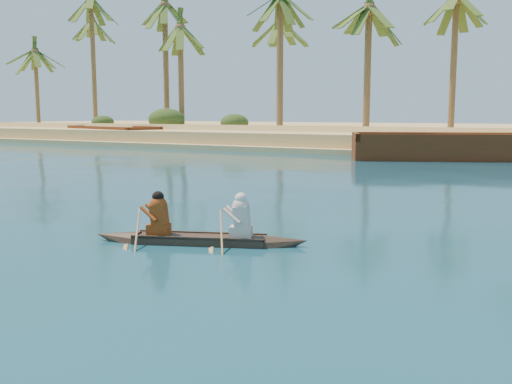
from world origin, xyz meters
The scene contains 7 objects.
ground centered at (0.00, 0.00, 0.00)m, with size 160.00×160.00×0.00m, color #0B304A.
sandy_embankment centered at (0.00, 46.89, 0.53)m, with size 150.00×51.00×1.50m.
palm_grove centered at (0.00, 35.00, 8.00)m, with size 110.00×14.00×16.00m, color #37581F, non-canonical shape.
shrub_cluster centered at (0.00, 31.50, 1.20)m, with size 100.00×6.00×2.40m, color #253C15, non-canonical shape.
canoe centered at (-0.33, -3.73, 0.25)m, with size 4.53×2.24×1.27m.
barge_left centered at (-31.81, 27.00, 0.64)m, with size 11.63×6.64×1.84m.
barge_mid centered at (-0.30, 22.00, 0.65)m, with size 11.63×7.79×1.85m.
Camera 1 is at (6.55, -13.48, 2.75)m, focal length 40.00 mm.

